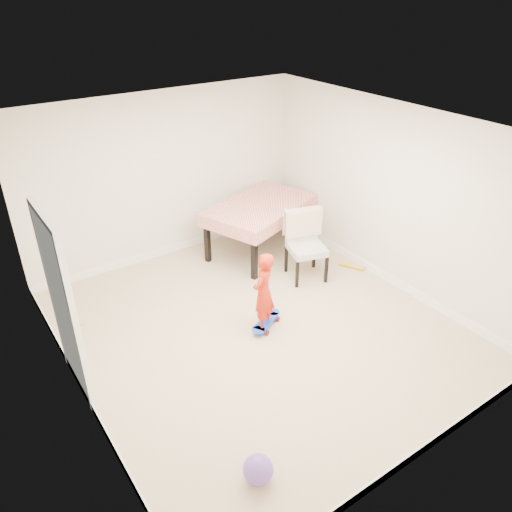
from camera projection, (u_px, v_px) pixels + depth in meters
ground at (258, 328)px, 6.48m from camera, size 5.00×5.00×0.00m
ceiling at (259, 131)px, 5.21m from camera, size 4.50×5.00×0.04m
wall_back at (166, 177)px, 7.61m from camera, size 4.50×0.04×2.60m
wall_front at (432, 355)px, 4.06m from camera, size 4.50×0.04×2.60m
wall_left at (66, 301)px, 4.74m from camera, size 0.04×5.00×2.60m
wall_right at (390, 197)px, 6.94m from camera, size 0.04×5.00×2.60m
door at (64, 309)px, 5.09m from camera, size 0.11×0.94×2.11m
baseboard_back at (172, 248)px, 8.23m from camera, size 4.50×0.02×0.12m
baseboard_front at (410, 458)px, 4.67m from camera, size 4.50×0.02×0.12m
baseboard_left at (87, 397)px, 5.34m from camera, size 0.02×5.00×0.12m
baseboard_right at (379, 273)px, 7.56m from camera, size 0.02×5.00×0.12m
dining_table at (260, 227)px, 8.12m from camera, size 2.04×1.64×0.83m
dining_chair at (307, 247)px, 7.33m from camera, size 0.73×0.78×1.03m
skateboard at (266, 323)px, 6.50m from camera, size 0.63×0.47×0.09m
child at (263, 294)px, 6.20m from camera, size 0.47×0.42×1.07m
balloon at (258, 470)px, 4.47m from camera, size 0.28×0.28×0.28m
foam_toy at (352, 266)px, 7.79m from camera, size 0.24×0.38×0.06m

